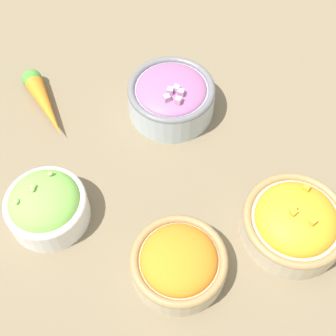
{
  "coord_description": "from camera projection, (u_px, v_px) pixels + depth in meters",
  "views": [
    {
      "loc": [
        0.01,
        0.38,
        0.63
      ],
      "look_at": [
        0.0,
        0.0,
        0.03
      ],
      "focal_mm": 50.0,
      "sensor_mm": 36.0,
      "label": 1
    }
  ],
  "objects": [
    {
      "name": "ground_plane",
      "position": [
        168.0,
        178.0,
        0.73
      ],
      "size": [
        3.0,
        3.0,
        0.0
      ],
      "primitive_type": "plane",
      "color": "#75664C"
    },
    {
      "name": "loose_carrot",
      "position": [
        43.0,
        100.0,
        0.79
      ],
      "size": [
        0.09,
        0.15,
        0.03
      ],
      "rotation": [
        0.0,
        0.0,
        2.05
      ],
      "color": "orange",
      "rests_on": "ground_plane"
    },
    {
      "name": "bowl_red_onion",
      "position": [
        171.0,
        96.0,
        0.77
      ],
      "size": [
        0.14,
        0.14,
        0.07
      ],
      "color": "#B2C1CC",
      "rests_on": "ground_plane"
    },
    {
      "name": "bowl_squash",
      "position": [
        295.0,
        222.0,
        0.66
      ],
      "size": [
        0.15,
        0.15,
        0.07
      ],
      "color": "beige",
      "rests_on": "ground_plane"
    },
    {
      "name": "bowl_lettuce",
      "position": [
        46.0,
        205.0,
        0.67
      ],
      "size": [
        0.12,
        0.12,
        0.08
      ],
      "color": "white",
      "rests_on": "ground_plane"
    },
    {
      "name": "bowl_carrots",
      "position": [
        179.0,
        262.0,
        0.63
      ],
      "size": [
        0.13,
        0.13,
        0.06
      ],
      "color": "beige",
      "rests_on": "ground_plane"
    }
  ]
}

